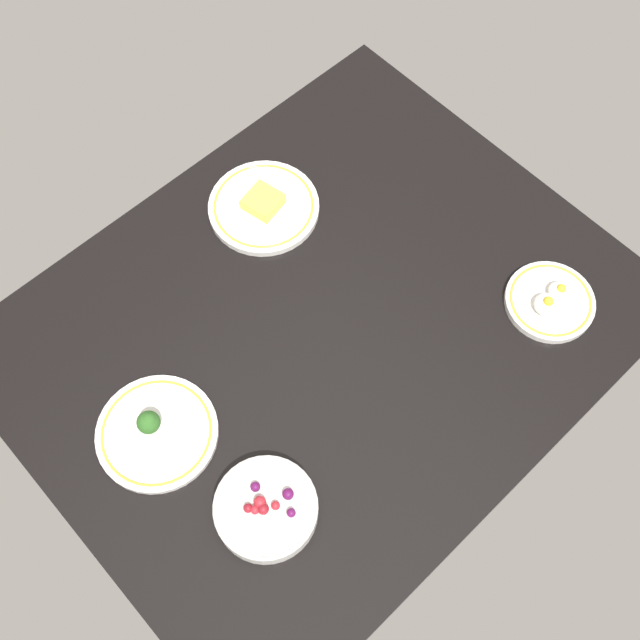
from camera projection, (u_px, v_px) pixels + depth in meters
dining_table at (320, 329)px, 154.02cm from camera, size 114.49×92.38×4.00cm
plate_cheese at (264, 206)px, 163.09cm from camera, size 22.87×22.87×4.18cm
plate_broccoli at (156, 431)px, 141.33cm from camera, size 21.97×21.97×6.99cm
plate_eggs at (550, 301)px, 153.06cm from camera, size 17.37×17.37×5.13cm
bowl_berries at (266, 509)px, 134.25cm from camera, size 17.85×17.85×5.78cm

